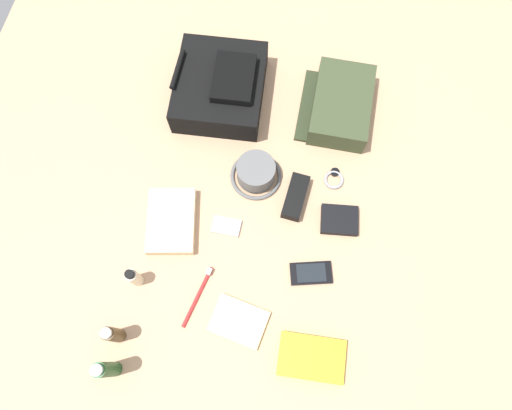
# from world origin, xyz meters

# --- Properties ---
(ground_plane) EXTENTS (2.64, 2.02, 0.02)m
(ground_plane) POSITION_xyz_m (0.00, 0.00, -0.01)
(ground_plane) COLOR tan
(ground_plane) RESTS_ON ground
(backpack) EXTENTS (0.33, 0.30, 0.13)m
(backpack) POSITION_xyz_m (0.37, 0.19, 0.06)
(backpack) COLOR black
(backpack) RESTS_ON ground_plane
(toiletry_pouch) EXTENTS (0.28, 0.22, 0.09)m
(toiletry_pouch) POSITION_xyz_m (0.38, -0.20, 0.04)
(toiletry_pouch) COLOR #384228
(toiletry_pouch) RESTS_ON ground_plane
(bucket_hat) EXTENTS (0.16, 0.16, 0.07)m
(bucket_hat) POSITION_xyz_m (0.11, 0.02, 0.03)
(bucket_hat) COLOR slate
(bucket_hat) RESTS_ON ground_plane
(shampoo_bottle) EXTENTS (0.04, 0.04, 0.17)m
(shampoo_bottle) POSITION_xyz_m (-0.53, 0.29, 0.08)
(shampoo_bottle) COLOR #19471E
(shampoo_bottle) RESTS_ON ground_plane
(cologne_bottle) EXTENTS (0.04, 0.04, 0.13)m
(cologne_bottle) POSITION_xyz_m (-0.44, 0.30, 0.06)
(cologne_bottle) COLOR #473319
(cologne_bottle) RESTS_ON ground_plane
(lotion_bottle) EXTENTS (0.03, 0.03, 0.11)m
(lotion_bottle) POSITION_xyz_m (-0.28, 0.29, 0.05)
(lotion_bottle) COLOR beige
(lotion_bottle) RESTS_ON ground_plane
(paperback_novel) EXTENTS (0.13, 0.19, 0.03)m
(paperback_novel) POSITION_xyz_m (-0.39, -0.23, 0.01)
(paperback_novel) COLOR yellow
(paperback_novel) RESTS_ON ground_plane
(cell_phone) EXTENTS (0.09, 0.13, 0.01)m
(cell_phone) POSITION_xyz_m (-0.16, -0.20, 0.01)
(cell_phone) COLOR black
(cell_phone) RESTS_ON ground_plane
(media_player) EXTENTS (0.05, 0.08, 0.01)m
(media_player) POSITION_xyz_m (-0.07, 0.08, 0.01)
(media_player) COLOR #B7B7BC
(media_player) RESTS_ON ground_plane
(wristwatch) EXTENTS (0.07, 0.06, 0.01)m
(wristwatch) POSITION_xyz_m (0.14, -0.22, 0.01)
(wristwatch) COLOR #99999E
(wristwatch) RESTS_ON ground_plane
(toothbrush) EXTENTS (0.18, 0.05, 0.02)m
(toothbrush) POSITION_xyz_m (-0.28, 0.11, 0.01)
(toothbrush) COLOR red
(toothbrush) RESTS_ON ground_plane
(wallet) EXTENTS (0.10, 0.12, 0.02)m
(wallet) POSITION_xyz_m (0.01, -0.25, 0.01)
(wallet) COLOR black
(wallet) RESTS_ON ground_plane
(notepad) EXTENTS (0.13, 0.17, 0.02)m
(notepad) POSITION_xyz_m (-0.34, -0.02, 0.01)
(notepad) COLOR beige
(notepad) RESTS_ON ground_plane
(folded_towel) EXTENTS (0.22, 0.18, 0.04)m
(folded_towel) POSITION_xyz_m (-0.09, 0.24, 0.02)
(folded_towel) COLOR beige
(folded_towel) RESTS_ON ground_plane
(sunglasses_case) EXTENTS (0.14, 0.07, 0.04)m
(sunglasses_case) POSITION_xyz_m (0.06, -0.11, 0.02)
(sunglasses_case) COLOR black
(sunglasses_case) RESTS_ON ground_plane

